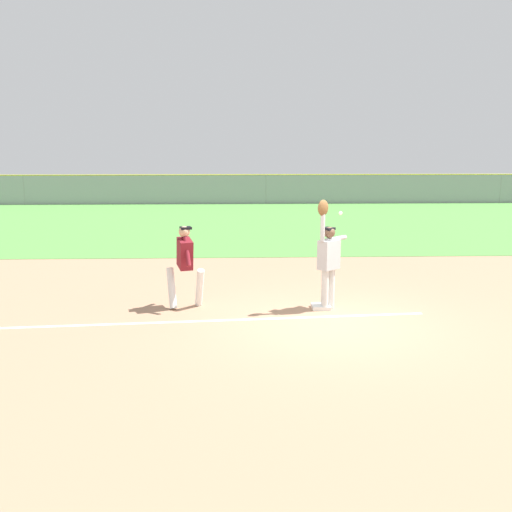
# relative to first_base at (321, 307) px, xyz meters

# --- Properties ---
(ground_plane) EXTENTS (71.89, 71.89, 0.00)m
(ground_plane) POSITION_rel_first_base_xyz_m (0.01, -0.98, -0.04)
(ground_plane) COLOR tan
(outfield_grass) EXTENTS (55.89, 16.09, 0.01)m
(outfield_grass) POSITION_rel_first_base_xyz_m (0.01, 13.45, -0.04)
(outfield_grass) COLOR #549342
(outfield_grass) RESTS_ON ground_plane
(chalk_foul_line) EXTENTS (11.97, 1.04, 0.01)m
(chalk_foul_line) POSITION_rel_first_base_xyz_m (-4.00, -0.90, -0.04)
(chalk_foul_line) COLOR white
(chalk_foul_line) RESTS_ON ground_plane
(first_base) EXTENTS (0.39, 0.39, 0.08)m
(first_base) POSITION_rel_first_base_xyz_m (0.00, 0.00, 0.00)
(first_base) COLOR white
(first_base) RESTS_ON ground_plane
(fielder) EXTENTS (0.74, 0.68, 2.28)m
(fielder) POSITION_rel_first_base_xyz_m (0.12, -0.05, 1.08)
(fielder) COLOR silver
(fielder) RESTS_ON ground_plane
(runner) EXTENTS (0.85, 0.83, 1.72)m
(runner) POSITION_rel_first_base_xyz_m (-2.81, 0.17, 0.96)
(runner) COLOR white
(runner) RESTS_ON ground_plane
(baseball) EXTENTS (0.07, 0.07, 0.07)m
(baseball) POSITION_rel_first_base_xyz_m (0.31, -0.20, 1.97)
(baseball) COLOR white
(outfield_fence) EXTENTS (55.97, 0.08, 1.73)m
(outfield_fence) POSITION_rel_first_base_xyz_m (0.01, 21.49, 0.82)
(outfield_fence) COLOR #93999E
(outfield_fence) RESTS_ON ground_plane
(parked_car_tan) EXTENTS (4.51, 2.33, 1.25)m
(parked_car_tan) POSITION_rel_first_base_xyz_m (-5.18, 24.90, 0.63)
(parked_car_tan) COLOR tan
(parked_car_tan) RESTS_ON ground_plane
(parked_car_green) EXTENTS (4.57, 2.47, 1.25)m
(parked_car_green) POSITION_rel_first_base_xyz_m (0.09, 24.23, 0.63)
(parked_car_green) COLOR #1E6B33
(parked_car_green) RESTS_ON ground_plane
(parked_car_white) EXTENTS (4.60, 2.52, 1.25)m
(parked_car_white) POSITION_rel_first_base_xyz_m (5.29, 23.99, 0.63)
(parked_car_white) COLOR white
(parked_car_white) RESTS_ON ground_plane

